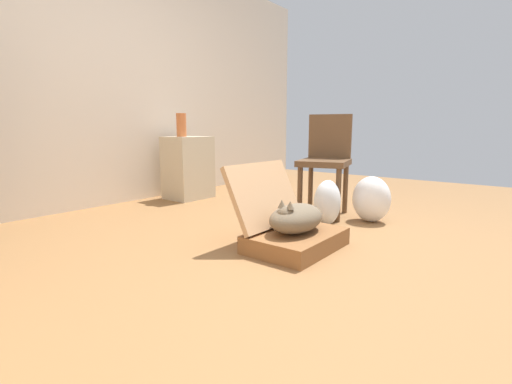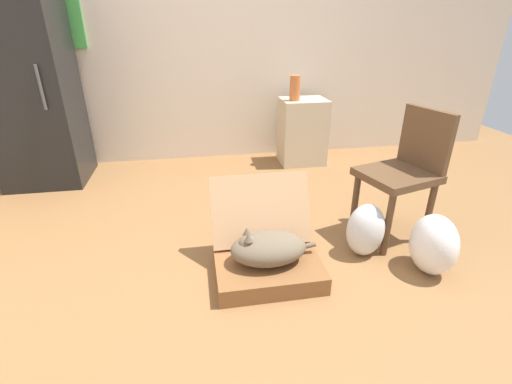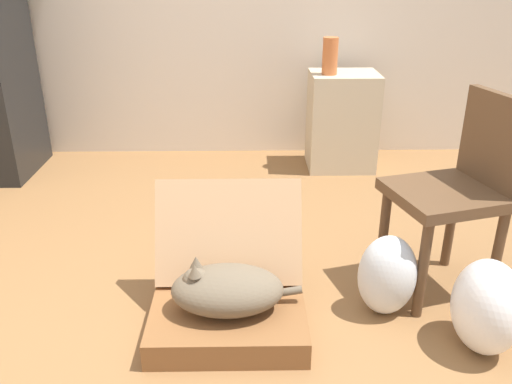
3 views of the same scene
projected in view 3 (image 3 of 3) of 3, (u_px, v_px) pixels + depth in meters
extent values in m
plane|color=olive|center=(229.00, 329.00, 2.18)|extent=(7.68, 7.68, 0.00)
cube|color=brown|center=(228.00, 320.00, 2.14)|extent=(0.62, 0.45, 0.11)
cube|color=tan|center=(229.00, 232.00, 2.26)|extent=(0.62, 0.23, 0.42)
ellipsoid|color=brown|center=(228.00, 290.00, 2.08)|extent=(0.44, 0.28, 0.18)
sphere|color=brown|center=(196.00, 282.00, 2.06)|extent=(0.11, 0.11, 0.11)
cone|color=brown|center=(195.00, 271.00, 2.01)|extent=(0.05, 0.05, 0.05)
cone|color=brown|center=(196.00, 262.00, 2.06)|extent=(0.05, 0.05, 0.05)
cylinder|color=brown|center=(277.00, 293.00, 2.14)|extent=(0.20, 0.03, 0.07)
ellipsoid|color=silver|center=(387.00, 275.00, 2.22)|extent=(0.24, 0.20, 0.36)
ellipsoid|color=white|center=(487.00, 307.00, 2.00)|extent=(0.25, 0.31, 0.38)
cube|color=beige|center=(342.00, 121.00, 3.75)|extent=(0.46, 0.38, 0.67)
cylinder|color=#CC6B38|center=(330.00, 56.00, 3.52)|extent=(0.10, 0.10, 0.24)
cylinder|color=brown|center=(383.00, 234.00, 2.46)|extent=(0.04, 0.04, 0.44)
cylinder|color=brown|center=(422.00, 270.00, 2.18)|extent=(0.04, 0.04, 0.44)
cylinder|color=brown|center=(451.00, 224.00, 2.55)|extent=(0.04, 0.04, 0.44)
cylinder|color=brown|center=(497.00, 257.00, 2.27)|extent=(0.04, 0.04, 0.44)
cube|color=brown|center=(446.00, 194.00, 2.26)|extent=(0.54, 0.51, 0.05)
cube|color=brown|center=(495.00, 140.00, 2.23)|extent=(0.14, 0.38, 0.39)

